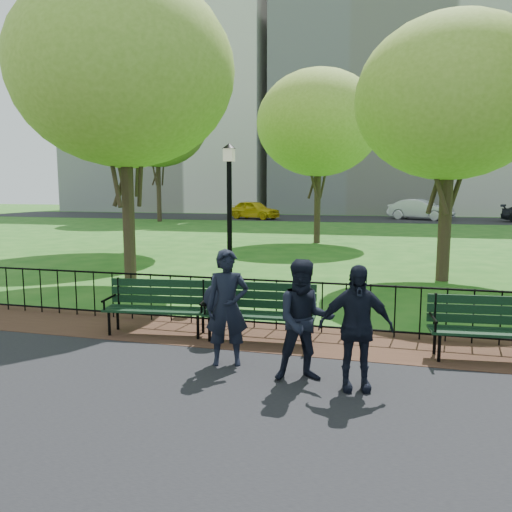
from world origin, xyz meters
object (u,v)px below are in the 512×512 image
(tree_far_c, at_px, (319,123))
(person_mid, at_px, (305,321))
(lamppost, at_px, (229,214))
(tree_near_e, at_px, (451,99))
(park_bench_right_a, at_px, (492,321))
(tree_mid_w, at_px, (126,101))
(sedan_silver, at_px, (420,209))
(taxi, at_px, (254,210))
(park_bench_left_a, at_px, (158,301))
(person_right, at_px, (356,327))
(park_bench_main, at_px, (240,302))
(person_left, at_px, (227,308))
(tree_far_w, at_px, (157,124))
(tree_near_w, at_px, (124,72))

(tree_far_c, relative_size, person_mid, 4.87)
(lamppost, relative_size, tree_near_e, 0.50)
(park_bench_right_a, relative_size, tree_far_c, 0.23)
(tree_mid_w, relative_size, tree_far_c, 1.07)
(person_mid, height_order, sedan_silver, sedan_silver)
(tree_near_e, relative_size, taxi, 1.59)
(tree_mid_w, bearing_deg, park_bench_right_a, -41.34)
(sedan_silver, bearing_deg, park_bench_left_a, -166.79)
(taxi, bearing_deg, park_bench_right_a, -139.94)
(person_mid, height_order, person_right, person_mid)
(park_bench_main, xyz_separation_m, park_bench_left_a, (-1.47, 0.05, -0.07))
(park_bench_main, height_order, park_bench_left_a, park_bench_main)
(tree_mid_w, xyz_separation_m, tree_far_c, (6.56, 5.20, -0.39))
(person_left, height_order, sedan_silver, person_left)
(lamppost, height_order, tree_near_e, tree_near_e)
(person_left, distance_m, person_right, 1.84)
(park_bench_main, distance_m, taxi, 32.46)
(tree_mid_w, xyz_separation_m, tree_far_w, (-6.85, 16.88, 1.42))
(tree_far_w, height_order, person_mid, tree_far_w)
(person_mid, bearing_deg, tree_mid_w, 109.53)
(tree_far_w, bearing_deg, taxi, 37.66)
(tree_near_e, bearing_deg, tree_mid_w, 163.34)
(tree_near_w, bearing_deg, person_right, -42.20)
(tree_near_e, distance_m, person_mid, 9.23)
(lamppost, bearing_deg, tree_mid_w, 132.81)
(lamppost, bearing_deg, park_bench_main, -69.60)
(tree_mid_w, relative_size, tree_far_w, 0.80)
(tree_near_e, relative_size, tree_far_w, 0.67)
(park_bench_left_a, distance_m, tree_far_w, 30.30)
(park_bench_main, bearing_deg, park_bench_left_a, 174.95)
(person_right, relative_size, sedan_silver, 0.32)
(person_right, bearing_deg, taxi, 94.37)
(tree_mid_w, relative_size, person_right, 5.29)
(park_bench_right_a, relative_size, person_mid, 1.14)
(tree_near_w, xyz_separation_m, person_mid, (5.44, -5.40, -4.52))
(tree_near_e, bearing_deg, park_bench_main, -119.90)
(park_bench_right_a, xyz_separation_m, lamppost, (-4.96, 3.13, 1.32))
(tree_far_c, xyz_separation_m, taxi, (-7.35, 16.36, -4.58))
(park_bench_left_a, height_order, tree_near_e, tree_near_e)
(lamppost, bearing_deg, tree_far_w, 118.95)
(tree_far_c, xyz_separation_m, person_mid, (2.09, -16.49, -4.53))
(tree_near_e, height_order, sedan_silver, tree_near_e)
(tree_far_w, bearing_deg, person_right, -60.28)
(park_bench_main, distance_m, tree_near_w, 7.41)
(park_bench_main, distance_m, tree_near_e, 8.59)
(tree_near_e, bearing_deg, sedan_silver, 87.80)
(person_right, bearing_deg, lamppost, 110.73)
(person_left, distance_m, person_mid, 1.18)
(tree_far_w, xyz_separation_m, sedan_silver, (19.02, 7.05, -6.32))
(tree_near_w, bearing_deg, sedan_silver, 73.27)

